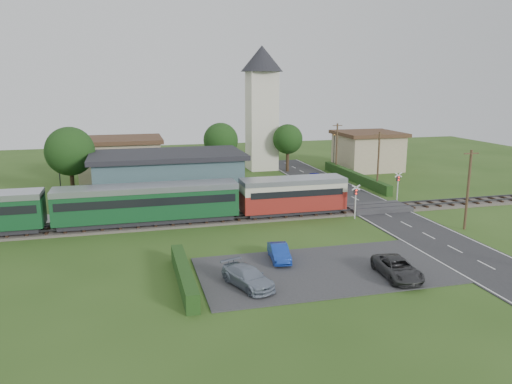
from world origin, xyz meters
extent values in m
plane|color=#2D4C19|center=(0.00, 0.00, 0.00)|extent=(120.00, 120.00, 0.00)
cube|color=#4C443D|center=(0.00, 2.00, 0.10)|extent=(76.00, 3.20, 0.20)
cube|color=#3F3F47|center=(0.00, 1.28, 0.42)|extent=(76.00, 0.08, 0.15)
cube|color=#3F3F47|center=(0.00, 2.72, 0.42)|extent=(76.00, 0.08, 0.15)
cube|color=#28282B|center=(10.00, 0.00, 0.03)|extent=(6.00, 70.00, 0.05)
cube|color=#333335|center=(-1.50, -12.00, 0.04)|extent=(17.00, 9.00, 0.08)
cube|color=#333335|center=(10.00, 2.00, 0.23)|extent=(6.20, 3.40, 0.45)
cube|color=gray|center=(-10.00, 5.20, 0.23)|extent=(30.00, 3.00, 0.45)
cube|color=silver|center=(-18.00, 5.20, 1.65)|extent=(2.00, 2.00, 2.40)
cube|color=#232328|center=(-18.00, 5.20, 2.93)|extent=(2.30, 2.30, 0.15)
cube|color=#47646B|center=(-10.00, 11.00, 2.40)|extent=(15.00, 8.00, 4.80)
cube|color=#232328|center=(-10.00, 11.00, 5.05)|extent=(16.00, 9.00, 0.50)
cube|color=#232328|center=(-10.00, 7.06, 1.10)|extent=(1.20, 0.12, 2.20)
cube|color=black|center=(-15.00, 7.06, 2.40)|extent=(1.00, 0.12, 1.20)
cube|color=black|center=(-13.00, 7.06, 2.40)|extent=(1.00, 0.12, 1.20)
cube|color=black|center=(-7.00, 7.06, 2.40)|extent=(1.00, 0.12, 1.20)
cube|color=black|center=(-5.00, 7.06, 2.40)|extent=(1.00, 0.12, 1.20)
cube|color=#232328|center=(1.02, 2.00, 0.59)|extent=(9.00, 2.20, 0.50)
cube|color=maroon|center=(1.02, 2.00, 1.59)|extent=(10.00, 2.80, 1.80)
cube|color=beige|center=(1.02, 2.00, 2.84)|extent=(10.00, 2.82, 0.90)
cube|color=black|center=(1.02, 2.00, 2.49)|extent=(9.00, 2.88, 0.60)
cube|color=#9DA1AD|center=(1.02, 2.00, 3.49)|extent=(10.00, 2.90, 0.45)
cube|color=#232328|center=(-12.58, 2.00, 0.59)|extent=(15.20, 2.20, 0.50)
cube|color=#124623|center=(-12.58, 2.00, 2.09)|extent=(16.00, 2.80, 2.60)
cube|color=black|center=(-12.58, 2.00, 2.49)|extent=(15.40, 2.86, 0.70)
cube|color=#9DA1AD|center=(-12.58, 2.00, 3.49)|extent=(16.00, 2.90, 0.50)
cube|color=silver|center=(5.00, 28.00, 7.00)|extent=(4.00, 4.00, 14.00)
cone|color=#232328|center=(5.00, 28.00, 15.80)|extent=(6.00, 6.00, 3.60)
cube|color=tan|center=(-15.00, 25.00, 2.50)|extent=(10.00, 8.00, 5.00)
cube|color=#472D1E|center=(-15.00, 25.00, 5.25)|extent=(10.80, 8.80, 0.50)
cube|color=tan|center=(20.00, 24.00, 2.50)|extent=(8.00, 8.00, 5.00)
cube|color=#472D1E|center=(20.00, 24.00, 5.25)|extent=(8.80, 8.80, 0.50)
cube|color=#193814|center=(-11.00, -12.00, 0.60)|extent=(0.80, 9.00, 1.20)
cube|color=#193814|center=(14.20, 16.00, 0.60)|extent=(0.80, 18.00, 1.20)
cube|color=#193814|center=(-10.00, 15.50, 0.65)|extent=(22.00, 0.80, 1.30)
cylinder|color=#332316|center=(-20.00, 14.00, 2.06)|extent=(0.44, 0.44, 4.12)
sphere|color=#143311|center=(-20.00, 14.00, 5.40)|extent=(5.20, 5.20, 5.20)
cylinder|color=#332316|center=(-2.00, 23.00, 1.93)|extent=(0.44, 0.44, 3.85)
sphere|color=#143311|center=(-2.00, 23.00, 5.04)|extent=(4.60, 4.60, 4.60)
cylinder|color=#332316|center=(8.00, 25.00, 1.79)|extent=(0.44, 0.44, 3.58)
sphere|color=#143311|center=(8.00, 25.00, 4.68)|extent=(4.20, 4.20, 4.20)
cylinder|color=#473321|center=(14.20, -6.00, 3.50)|extent=(0.22, 0.22, 7.00)
cube|color=#473321|center=(14.20, -6.00, 6.70)|extent=(1.40, 0.10, 0.10)
cylinder|color=#473321|center=(14.20, 10.00, 3.50)|extent=(0.22, 0.22, 7.00)
cube|color=#473321|center=(14.20, 10.00, 6.70)|extent=(1.40, 0.10, 0.10)
cylinder|color=#473321|center=(14.20, 22.00, 3.50)|extent=(0.22, 0.22, 7.00)
cube|color=#473321|center=(14.20, 22.00, 6.70)|extent=(1.40, 0.10, 0.10)
cylinder|color=silver|center=(6.40, -0.40, 1.50)|extent=(0.12, 0.12, 3.00)
cube|color=#232328|center=(6.40, -0.40, 2.60)|extent=(0.35, 0.18, 0.55)
sphere|color=#FF190C|center=(6.40, -0.52, 2.75)|extent=(0.14, 0.14, 0.14)
sphere|color=#FF190C|center=(6.40, -0.52, 2.45)|extent=(0.14, 0.14, 0.14)
cube|color=silver|center=(6.40, -0.40, 3.00)|extent=(0.84, 0.05, 0.55)
cube|color=silver|center=(6.40, -0.40, 3.00)|extent=(0.84, 0.05, 0.55)
cylinder|color=silver|center=(13.60, 4.40, 1.50)|extent=(0.12, 0.12, 3.00)
cube|color=#232328|center=(13.60, 4.40, 2.60)|extent=(0.35, 0.18, 0.55)
sphere|color=#FF190C|center=(13.60, 4.28, 2.75)|extent=(0.14, 0.14, 0.14)
sphere|color=#FF190C|center=(13.60, 4.28, 2.45)|extent=(0.14, 0.14, 0.14)
cube|color=silver|center=(13.60, 4.40, 3.00)|extent=(0.84, 0.05, 0.55)
cube|color=silver|center=(13.60, 4.40, 3.00)|extent=(0.84, 0.05, 0.55)
cylinder|color=#3F3F47|center=(-22.00, 20.00, 2.50)|extent=(0.14, 0.14, 5.00)
sphere|color=orange|center=(-22.00, 20.00, 5.00)|extent=(0.30, 0.30, 0.30)
cylinder|color=#3F3F47|center=(16.00, 27.00, 2.50)|extent=(0.14, 0.14, 5.00)
sphere|color=orange|center=(16.00, 27.00, 5.00)|extent=(0.30, 0.30, 0.30)
imported|color=#02028C|center=(9.60, 17.61, 0.59)|extent=(3.26, 1.58, 1.07)
imported|color=#1638A3|center=(-3.89, -9.50, 0.67)|extent=(1.66, 3.68, 1.17)
imported|color=#8691A4|center=(-7.18, -13.49, 0.71)|extent=(3.16, 4.67, 1.25)
imported|color=#353538|center=(2.69, -14.50, 0.71)|extent=(2.41, 4.67, 1.26)
imported|color=gray|center=(-5.01, 4.81, 1.25)|extent=(0.59, 0.40, 1.60)
imported|color=gray|center=(-15.20, 5.14, 1.33)|extent=(0.83, 0.98, 1.76)
camera|label=1|loc=(-14.06, -42.02, 12.72)|focal=35.00mm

